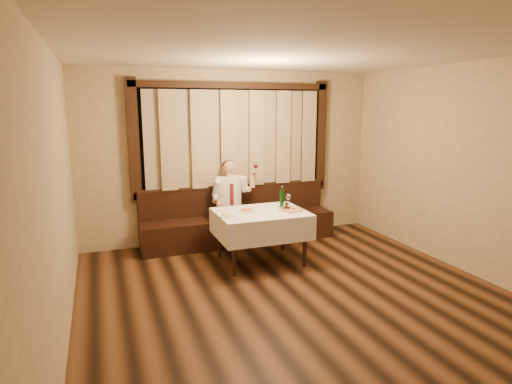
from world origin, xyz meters
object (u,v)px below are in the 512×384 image
object	(u,v)px
pasta_red	(246,209)
green_bottle	(282,198)
banquette	(239,223)
dining_table	(261,219)
seated_man	(231,196)
pizza	(291,210)
pasta_cream	(227,214)
cruet_caddy	(286,207)

from	to	relation	value
pasta_red	green_bottle	distance (m)	0.59
banquette	dining_table	size ratio (longest dim) A/B	2.52
banquette	seated_man	world-z (taller)	seated_man
seated_man	pizza	bearing A→B (deg)	-61.37
dining_table	pasta_cream	world-z (taller)	pasta_cream
banquette	pizza	xyz separation A→B (m)	(0.42, -1.13, 0.46)
banquette	pasta_red	distance (m)	1.09
pasta_cream	cruet_caddy	size ratio (longest dim) A/B	2.15
pizza	green_bottle	xyz separation A→B (m)	(-0.04, 0.23, 0.12)
banquette	dining_table	bearing A→B (deg)	-90.00
cruet_caddy	seated_man	distance (m)	1.11
pasta_red	green_bottle	bearing A→B (deg)	5.39
seated_man	green_bottle	bearing A→B (deg)	-57.07
dining_table	green_bottle	bearing A→B (deg)	17.10
dining_table	pasta_cream	size ratio (longest dim) A/B	5.09
dining_table	pasta_cream	xyz separation A→B (m)	(-0.53, -0.09, 0.14)
pizza	pasta_cream	distance (m)	0.95
dining_table	banquette	bearing A→B (deg)	90.00
pizza	seated_man	xyz separation A→B (m)	(-0.57, 1.04, 0.03)
banquette	pasta_red	bearing A→B (deg)	-101.77
seated_man	pasta_red	bearing A→B (deg)	-93.06
cruet_caddy	pizza	bearing A→B (deg)	-56.99
pizza	seated_man	size ratio (longest dim) A/B	0.26
dining_table	cruet_caddy	size ratio (longest dim) A/B	10.96
pizza	green_bottle	bearing A→B (deg)	99.99
pizza	dining_table	bearing A→B (deg)	165.26
dining_table	green_bottle	size ratio (longest dim) A/B	3.94
banquette	pizza	size ratio (longest dim) A/B	9.08
seated_man	banquette	bearing A→B (deg)	29.95
banquette	cruet_caddy	size ratio (longest dim) A/B	27.62
dining_table	pasta_red	size ratio (longest dim) A/B	4.75
pasta_red	seated_man	size ratio (longest dim) A/B	0.19
green_bottle	dining_table	bearing A→B (deg)	-162.90
pizza	cruet_caddy	bearing A→B (deg)	115.52
pasta_red	seated_man	bearing A→B (deg)	86.94
banquette	pizza	bearing A→B (deg)	-69.82
pasta_red	seated_man	distance (m)	0.87
pasta_red	cruet_caddy	world-z (taller)	cruet_caddy
banquette	dining_table	distance (m)	1.08
dining_table	cruet_caddy	distance (m)	0.41
green_bottle	cruet_caddy	size ratio (longest dim) A/B	2.78
pizza	seated_man	bearing A→B (deg)	118.63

